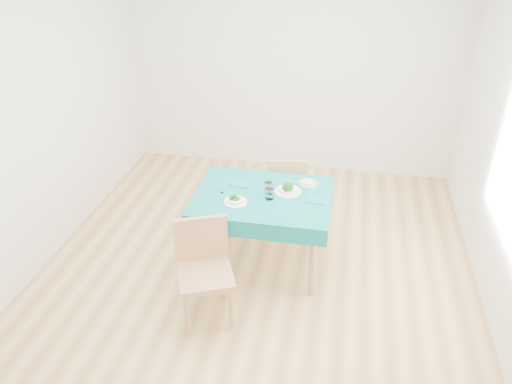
% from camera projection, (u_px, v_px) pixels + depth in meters
% --- Properties ---
extents(room_shell, '(4.02, 4.52, 2.73)m').
position_uv_depth(room_shell, '(256.00, 139.00, 4.02)').
color(room_shell, '#AB8047').
rests_on(room_shell, ground).
extents(table, '(1.20, 0.91, 0.76)m').
position_uv_depth(table, '(263.00, 230.00, 4.60)').
color(table, '#0A6F6D').
rests_on(table, ground).
extents(chair_near, '(0.58, 0.60, 1.07)m').
position_uv_depth(chair_near, '(205.00, 264.00, 3.91)').
color(chair_near, '#AC7E51').
rests_on(chair_near, ground).
extents(chair_far, '(0.47, 0.51, 1.02)m').
position_uv_depth(chair_far, '(286.00, 182.00, 5.13)').
color(chair_far, '#AC7E51').
rests_on(chair_far, ground).
extents(bowl_near, '(0.20, 0.20, 0.06)m').
position_uv_depth(bowl_near, '(235.00, 200.00, 4.28)').
color(bowl_near, white).
rests_on(bowl_near, table).
extents(bowl_far, '(0.24, 0.24, 0.07)m').
position_uv_depth(bowl_far, '(288.00, 189.00, 4.44)').
color(bowl_far, white).
rests_on(bowl_far, table).
extents(fork_near, '(0.07, 0.18, 0.00)m').
position_uv_depth(fork_near, '(218.00, 197.00, 4.38)').
color(fork_near, silver).
rests_on(fork_near, table).
extents(knife_near, '(0.05, 0.20, 0.00)m').
position_uv_depth(knife_near, '(243.00, 203.00, 4.28)').
color(knife_near, silver).
rests_on(knife_near, table).
extents(fork_far, '(0.05, 0.18, 0.00)m').
position_uv_depth(fork_far, '(266.00, 186.00, 4.55)').
color(fork_far, silver).
rests_on(fork_far, table).
extents(knife_far, '(0.04, 0.23, 0.00)m').
position_uv_depth(knife_far, '(320.00, 201.00, 4.31)').
color(knife_far, silver).
rests_on(knife_far, table).
extents(napkin_near, '(0.20, 0.15, 0.01)m').
position_uv_depth(napkin_near, '(240.00, 183.00, 4.58)').
color(napkin_near, '#0E7A77').
rests_on(napkin_near, table).
extents(napkin_far, '(0.20, 0.15, 0.01)m').
position_uv_depth(napkin_far, '(317.00, 200.00, 4.32)').
color(napkin_far, '#0E7A77').
rests_on(napkin_far, table).
extents(tumbler_center, '(0.07, 0.07, 0.09)m').
position_uv_depth(tumbler_center, '(269.00, 187.00, 4.43)').
color(tumbler_center, white).
rests_on(tumbler_center, table).
extents(tumbler_side, '(0.07, 0.07, 0.10)m').
position_uv_depth(tumbler_side, '(270.00, 194.00, 4.33)').
color(tumbler_side, white).
rests_on(tumbler_side, table).
extents(side_plate, '(0.18, 0.18, 0.01)m').
position_uv_depth(side_plate, '(308.00, 183.00, 4.59)').
color(side_plate, '#A7CF64').
rests_on(side_plate, table).
extents(bread_slice, '(0.13, 0.13, 0.02)m').
position_uv_depth(bread_slice, '(308.00, 182.00, 4.58)').
color(bread_slice, beige).
rests_on(bread_slice, side_plate).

